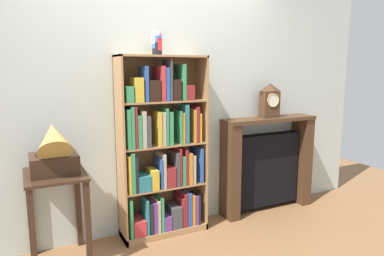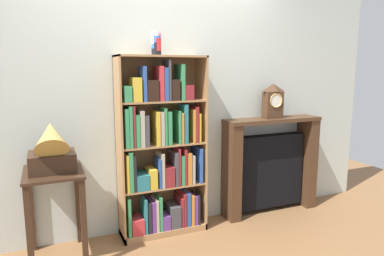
{
  "view_description": "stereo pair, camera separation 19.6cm",
  "coord_description": "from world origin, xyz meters",
  "px_view_note": "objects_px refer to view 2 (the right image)",
  "views": [
    {
      "loc": [
        -1.17,
        -2.82,
        1.58
      ],
      "look_at": [
        0.3,
        0.16,
        1.01
      ],
      "focal_mm": 32.68,
      "sensor_mm": 36.0,
      "label": 1
    },
    {
      "loc": [
        -1.0,
        -2.9,
        1.58
      ],
      "look_at": [
        0.3,
        0.16,
        1.01
      ],
      "focal_mm": 32.68,
      "sensor_mm": 36.0,
      "label": 2
    }
  ],
  "objects_px": {
    "side_table_left": "(55,195)",
    "mantel_clock": "(273,101)",
    "gramophone": "(52,149)",
    "bookshelf": "(161,157)",
    "cup_stack": "(156,43)",
    "fireplace_mantel": "(270,166)"
  },
  "relations": [
    {
      "from": "side_table_left",
      "to": "mantel_clock",
      "type": "bearing_deg",
      "value": 3.61
    },
    {
      "from": "gramophone",
      "to": "bookshelf",
      "type": "bearing_deg",
      "value": 10.37
    },
    {
      "from": "cup_stack",
      "to": "bookshelf",
      "type": "bearing_deg",
      "value": -24.32
    },
    {
      "from": "gramophone",
      "to": "fireplace_mantel",
      "type": "bearing_deg",
      "value": 5.46
    },
    {
      "from": "gramophone",
      "to": "cup_stack",
      "type": "bearing_deg",
      "value": 11.37
    },
    {
      "from": "fireplace_mantel",
      "to": "mantel_clock",
      "type": "relative_size",
      "value": 3.01
    },
    {
      "from": "bookshelf",
      "to": "mantel_clock",
      "type": "height_order",
      "value": "bookshelf"
    },
    {
      "from": "gramophone",
      "to": "fireplace_mantel",
      "type": "distance_m",
      "value": 2.27
    },
    {
      "from": "mantel_clock",
      "to": "gramophone",
      "type": "bearing_deg",
      "value": -175.16
    },
    {
      "from": "gramophone",
      "to": "fireplace_mantel",
      "type": "relative_size",
      "value": 0.43
    },
    {
      "from": "gramophone",
      "to": "mantel_clock",
      "type": "relative_size",
      "value": 1.31
    },
    {
      "from": "bookshelf",
      "to": "mantel_clock",
      "type": "xyz_separation_m",
      "value": [
        1.26,
        0.01,
        0.48
      ]
    },
    {
      "from": "cup_stack",
      "to": "gramophone",
      "type": "xyz_separation_m",
      "value": [
        -0.93,
        -0.19,
        -0.84
      ]
    },
    {
      "from": "side_table_left",
      "to": "fireplace_mantel",
      "type": "distance_m",
      "value": 2.23
    },
    {
      "from": "cup_stack",
      "to": "gramophone",
      "type": "relative_size",
      "value": 0.43
    },
    {
      "from": "bookshelf",
      "to": "gramophone",
      "type": "bearing_deg",
      "value": -169.63
    },
    {
      "from": "cup_stack",
      "to": "side_table_left",
      "type": "distance_m",
      "value": 1.55
    },
    {
      "from": "side_table_left",
      "to": "mantel_clock",
      "type": "xyz_separation_m",
      "value": [
        2.21,
        0.14,
        0.68
      ]
    },
    {
      "from": "fireplace_mantel",
      "to": "mantel_clock",
      "type": "bearing_deg",
      "value": -109.76
    },
    {
      "from": "gramophone",
      "to": "mantel_clock",
      "type": "bearing_deg",
      "value": 4.84
    },
    {
      "from": "cup_stack",
      "to": "mantel_clock",
      "type": "height_order",
      "value": "cup_stack"
    },
    {
      "from": "fireplace_mantel",
      "to": "gramophone",
      "type": "bearing_deg",
      "value": -174.54
    }
  ]
}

